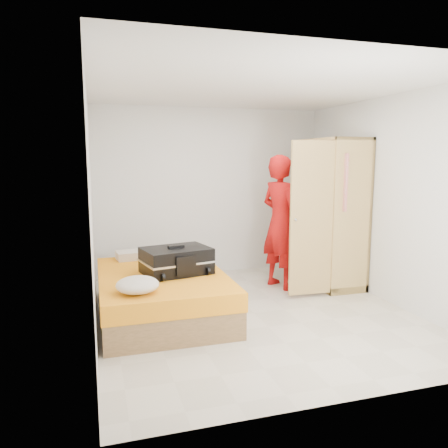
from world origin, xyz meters
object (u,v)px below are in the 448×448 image
object	(u,v)px
bed	(162,294)
wardrobe	(328,216)
person	(281,222)
round_cushion	(138,285)
suitcase	(176,261)

from	to	relation	value
bed	wardrobe	xyz separation A→B (m)	(2.50, 0.58, 0.75)
person	round_cushion	bearing A→B (deg)	101.58
suitcase	wardrobe	bearing A→B (deg)	2.71
person	suitcase	xyz separation A→B (m)	(-1.62, -0.68, -0.29)
round_cushion	wardrobe	bearing A→B (deg)	23.92
wardrobe	round_cushion	world-z (taller)	wardrobe
person	round_cushion	xyz separation A→B (m)	(-2.13, -1.32, -0.36)
wardrobe	round_cushion	size ratio (longest dim) A/B	4.89
bed	round_cushion	xyz separation A→B (m)	(-0.34, -0.68, 0.33)
wardrobe	suitcase	size ratio (longest dim) A/B	2.43
suitcase	round_cushion	size ratio (longest dim) A/B	2.01
wardrobe	person	bearing A→B (deg)	175.37
person	round_cushion	world-z (taller)	person
wardrobe	person	distance (m)	0.72
bed	round_cushion	bearing A→B (deg)	-116.69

